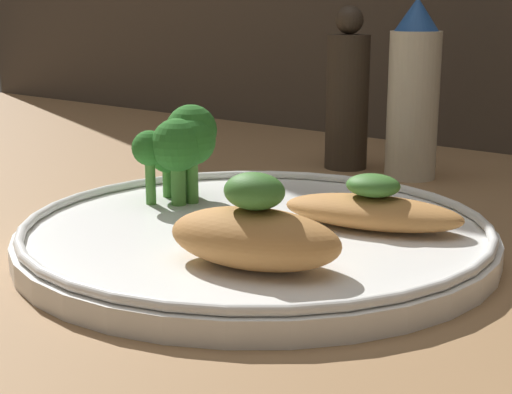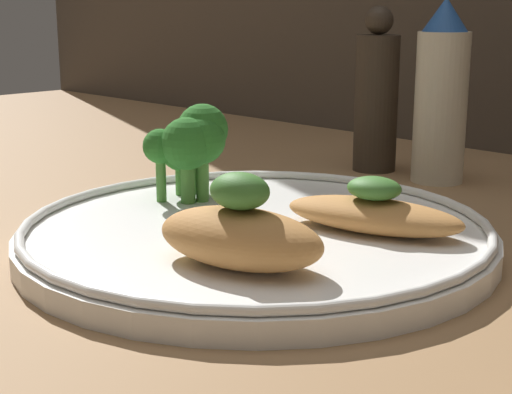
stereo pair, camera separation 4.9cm
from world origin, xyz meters
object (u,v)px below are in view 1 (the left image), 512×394
object	(u,v)px
sauce_bottle	(413,93)
plate	(256,234)
pepper_grinder	(347,96)
broccoli_bunch	(181,144)

from	to	relation	value
sauce_bottle	plate	bearing A→B (deg)	-84.33
plate	sauce_bottle	world-z (taller)	sauce_bottle
plate	pepper_grinder	distance (cm)	27.15
plate	broccoli_bunch	size ratio (longest dim) A/B	4.37
plate	pepper_grinder	bearing A→B (deg)	110.38
plate	sauce_bottle	size ratio (longest dim) A/B	1.92
broccoli_bunch	pepper_grinder	size ratio (longest dim) A/B	0.46
sauce_bottle	pepper_grinder	distance (cm)	6.80
broccoli_bunch	pepper_grinder	distance (cm)	22.90
plate	broccoli_bunch	xyz separation A→B (cm)	(-8.40, 2.01, 4.53)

